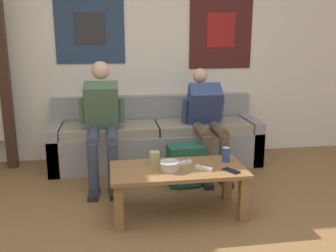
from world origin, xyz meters
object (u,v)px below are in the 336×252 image
object	(u,v)px
couch	(156,140)
backpack	(186,166)
cell_phone	(231,171)
person_seated_teen	(206,117)
game_controller_near_right	(204,168)
pillar_candle	(155,158)
game_controller_near_left	(184,163)
coffee_table	(178,176)
ceramic_bowl	(170,165)
drink_can_blue	(226,155)
person_seated_adult	(102,118)

from	to	relation	value
couch	backpack	distance (m)	0.72
backpack	cell_phone	bearing A→B (deg)	-73.51
person_seated_teen	game_controller_near_right	size ratio (longest dim) A/B	8.38
pillar_candle	cell_phone	size ratio (longest dim) A/B	0.81
game_controller_near_left	game_controller_near_right	distance (m)	0.20
coffee_table	pillar_candle	bearing A→B (deg)	146.80
couch	cell_phone	bearing A→B (deg)	-73.40
game_controller_near_right	cell_phone	world-z (taller)	game_controller_near_right
coffee_table	ceramic_bowl	size ratio (longest dim) A/B	6.45
person_seated_teen	drink_can_blue	size ratio (longest dim) A/B	8.68
person_seated_adult	person_seated_teen	xyz separation A→B (m)	(1.09, 0.06, -0.04)
game_controller_near_left	game_controller_near_right	world-z (taller)	same
coffee_table	game_controller_near_right	world-z (taller)	game_controller_near_right
person_seated_adult	backpack	distance (m)	0.97
backpack	game_controller_near_right	size ratio (longest dim) A/B	3.10
pillar_candle	person_seated_teen	bearing A→B (deg)	52.42
person_seated_adult	game_controller_near_right	bearing A→B (deg)	-50.34
person_seated_teen	drink_can_blue	xyz separation A→B (m)	(-0.05, -0.88, -0.14)
couch	person_seated_teen	xyz separation A→B (m)	(0.50, -0.30, 0.32)
ceramic_bowl	person_seated_teen	bearing A→B (deg)	61.14
coffee_table	ceramic_bowl	xyz separation A→B (m)	(-0.07, -0.04, 0.11)
backpack	game_controller_near_left	world-z (taller)	game_controller_near_left
drink_can_blue	cell_phone	distance (m)	0.24
backpack	game_controller_near_left	size ratio (longest dim) A/B	2.72
backpack	cell_phone	size ratio (longest dim) A/B	2.64
cell_phone	drink_can_blue	bearing A→B (deg)	82.92
couch	game_controller_near_left	size ratio (longest dim) A/B	15.82
coffee_table	cell_phone	xyz separation A→B (m)	(0.40, -0.14, 0.08)
drink_can_blue	cell_phone	size ratio (longest dim) A/B	0.82
game_controller_near_right	cell_phone	bearing A→B (deg)	-20.32
game_controller_near_right	cell_phone	size ratio (longest dim) A/B	0.85
game_controller_near_right	pillar_candle	bearing A→B (deg)	154.23
coffee_table	game_controller_near_left	xyz separation A→B (m)	(0.07, 0.09, 0.08)
couch	person_seated_teen	size ratio (longest dim) A/B	2.15
ceramic_bowl	pillar_candle	xyz separation A→B (m)	(-0.10, 0.15, 0.01)
game_controller_near_left	cell_phone	bearing A→B (deg)	-34.16
couch	person_seated_adult	distance (m)	0.78
pillar_candle	drink_can_blue	bearing A→B (deg)	-2.31
cell_phone	ceramic_bowl	bearing A→B (deg)	167.64
backpack	ceramic_bowl	xyz separation A→B (m)	(-0.26, -0.62, 0.24)
couch	game_controller_near_right	size ratio (longest dim) A/B	18.03
person_seated_adult	backpack	bearing A→B (deg)	-22.39
game_controller_near_left	game_controller_near_right	size ratio (longest dim) A/B	1.14
person_seated_teen	game_controller_near_right	distance (m)	1.09
drink_can_blue	game_controller_near_right	xyz separation A→B (m)	(-0.23, -0.16, -0.05)
game_controller_near_left	cell_phone	world-z (taller)	game_controller_near_left
person_seated_adult	ceramic_bowl	bearing A→B (deg)	-60.42
person_seated_teen	pillar_candle	size ratio (longest dim) A/B	8.86
backpack	ceramic_bowl	distance (m)	0.71
person_seated_teen	backpack	xyz separation A→B (m)	(-0.29, -0.39, -0.40)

